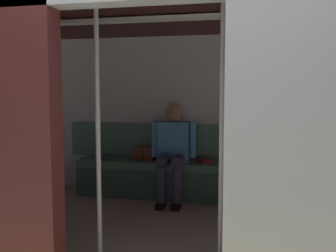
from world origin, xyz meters
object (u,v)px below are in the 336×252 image
at_px(bench_seat, 195,172).
at_px(grab_pole_door, 98,135).
at_px(grab_pole_far, 222,138).
at_px(train_car, 171,78).
at_px(person_seated, 173,145).
at_px(handbag, 144,153).
at_px(book, 204,161).

xyz_separation_m(bench_seat, grab_pole_door, (0.46, 1.91, 0.66)).
height_order(bench_seat, grab_pole_far, grab_pole_far).
xyz_separation_m(train_car, person_seated, (0.20, -1.06, -0.78)).
bearing_deg(bench_seat, train_car, 86.41).
distance_m(handbag, grab_pole_door, 2.06).
bearing_deg(grab_pole_door, person_seated, -95.90).
bearing_deg(person_seated, handbag, -18.10).
bearing_deg(handbag, train_car, 116.81).
relative_size(bench_seat, handbag, 11.62).
xyz_separation_m(book, grab_pole_door, (0.56, 2.00, 0.54)).
bearing_deg(book, handbag, -31.67).
xyz_separation_m(bench_seat, handbag, (0.67, -0.08, 0.19)).
distance_m(train_car, grab_pole_door, 1.00).
bearing_deg(handbag, book, -179.08).
distance_m(train_car, bench_seat, 1.57).
height_order(person_seated, grab_pole_door, grab_pole_door).
bearing_deg(grab_pole_door, grab_pole_far, -176.57).
bearing_deg(book, grab_pole_far, 67.72).
bearing_deg(grab_pole_far, bench_seat, -76.10).
bearing_deg(grab_pole_far, train_car, -54.56).
relative_size(bench_seat, person_seated, 2.53).
relative_size(grab_pole_door, grab_pole_far, 1.00).
distance_m(train_car, person_seated, 1.33).
height_order(train_car, bench_seat, train_car).
xyz_separation_m(bench_seat, book, (-0.10, -0.09, 0.12)).
height_order(grab_pole_door, grab_pole_far, same).
relative_size(bench_seat, grab_pole_door, 1.49).
bearing_deg(grab_pole_far, handbag, -59.69).
bearing_deg(grab_pole_far, person_seated, -68.07).
relative_size(bench_seat, book, 13.73).
relative_size(handbag, grab_pole_door, 0.13).
height_order(train_car, grab_pole_far, train_car).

